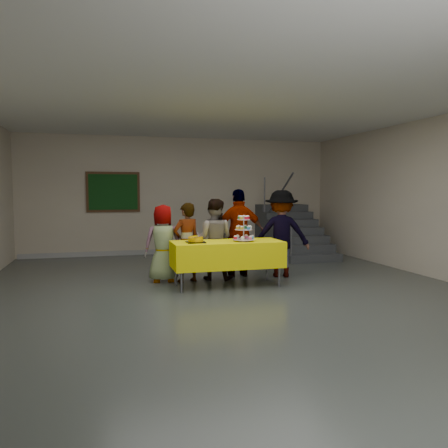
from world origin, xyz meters
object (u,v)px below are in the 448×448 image
object	(u,v)px
schoolchild_d	(239,233)
schoolchild_e	(281,234)
schoolchild_a	(163,243)
schoolchild_c	(214,239)
noticeboard	(113,192)
bake_table	(227,254)
schoolchild_b	(186,242)
cupcake_stand	(244,230)
bear_cake	(196,239)
staircase	(290,235)

from	to	relation	value
schoolchild_d	schoolchild_e	bearing A→B (deg)	166.27
schoolchild_e	schoolchild_a	bearing A→B (deg)	16.91
schoolchild_c	noticeboard	bearing A→B (deg)	-39.18
schoolchild_a	schoolchild_c	bearing A→B (deg)	-178.12
schoolchild_a	schoolchild_d	bearing A→B (deg)	-170.99
schoolchild_d	schoolchild_e	distance (m)	0.79
bake_table	schoolchild_b	xyz separation A→B (m)	(-0.61, 0.51, 0.15)
schoolchild_b	schoolchild_c	distance (m)	0.53
cupcake_stand	schoolchild_d	size ratio (longest dim) A/B	0.27
schoolchild_e	schoolchild_b	bearing A→B (deg)	20.08
cupcake_stand	schoolchild_d	distance (m)	0.84
bake_table	schoolchild_c	xyz separation A→B (m)	(-0.08, 0.59, 0.19)
schoolchild_b	schoolchild_d	world-z (taller)	schoolchild_d
cupcake_stand	schoolchild_a	world-z (taller)	schoolchild_a
schoolchild_d	schoolchild_e	size ratio (longest dim) A/B	1.01
bear_cake	staircase	xyz separation A→B (m)	(3.16, 3.31, -0.34)
bear_cake	schoolchild_a	distance (m)	0.83
cupcake_stand	schoolchild_a	bearing A→B (deg)	151.34
bear_cake	staircase	size ratio (longest dim) A/B	0.15
cupcake_stand	staircase	xyz separation A→B (m)	(2.33, 3.33, -0.47)
schoolchild_a	noticeboard	xyz separation A→B (m)	(-0.79, 3.46, 0.91)
cupcake_stand	noticeboard	distance (m)	4.70
bear_cake	schoolchild_d	world-z (taller)	schoolchild_d
schoolchild_d	cupcake_stand	bearing A→B (deg)	80.19
schoolchild_e	noticeboard	bearing A→B (deg)	-30.14
bake_table	bear_cake	world-z (taller)	bear_cake
schoolchild_c	noticeboard	distance (m)	4.00
schoolchild_a	schoolchild_b	world-z (taller)	schoolchild_b
schoolchild_b	bake_table	bearing A→B (deg)	119.92
cupcake_stand	schoolchild_e	distance (m)	1.12
noticeboard	bear_cake	bearing A→B (deg)	-73.39
bake_table	schoolchild_a	bearing A→B (deg)	147.79
bake_table	noticeboard	size ratio (longest dim) A/B	1.45
cupcake_stand	schoolchild_c	xyz separation A→B (m)	(-0.36, 0.66, -0.21)
schoolchild_e	staircase	size ratio (longest dim) A/B	0.68
bake_table	schoolchild_a	xyz separation A→B (m)	(-1.01, 0.63, 0.14)
schoolchild_a	schoolchild_c	distance (m)	0.93
noticeboard	cupcake_stand	bearing A→B (deg)	-63.56
staircase	bake_table	bearing A→B (deg)	-128.57
cupcake_stand	noticeboard	world-z (taller)	noticeboard
bake_table	schoolchild_a	distance (m)	1.20
cupcake_stand	schoolchild_a	xyz separation A→B (m)	(-1.28, 0.70, -0.26)
bear_cake	staircase	distance (m)	4.59
schoolchild_b	staircase	world-z (taller)	staircase
schoolchild_a	noticeboard	bearing A→B (deg)	-72.64
schoolchild_b	staircase	bearing A→B (deg)	-159.37
staircase	noticeboard	xyz separation A→B (m)	(-4.40, 0.84, 1.11)
schoolchild_a	schoolchild_b	xyz separation A→B (m)	(0.40, -0.12, 0.02)
bear_cake	schoolchild_d	size ratio (longest dim) A/B	0.22
bear_cake	schoolchild_c	distance (m)	0.80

